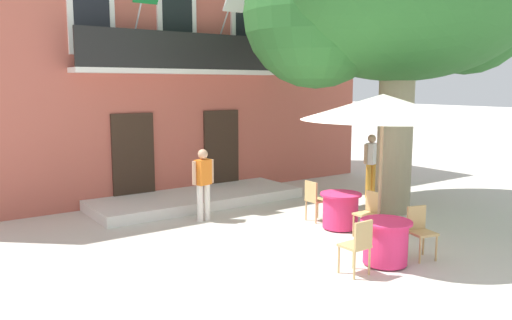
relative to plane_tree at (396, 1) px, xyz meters
The scene contains 13 objects.
ground_plane 5.67m from the plane_tree, 166.67° to the right, with size 120.00×120.00×0.00m, color beige.
building_facade 7.23m from the plane_tree, 117.69° to the left, with size 13.00×5.09×7.50m.
entrance_step_platform 6.70m from the plane_tree, 134.63° to the left, with size 5.36×1.94×0.25m, color silver.
plane_tree is the anchor object (origin of this frame).
cafe_table_near_tree 4.91m from the plane_tree, 168.59° to the right, with size 0.86×0.86×0.76m.
cafe_chair_near_tree_0 4.80m from the plane_tree, 169.98° to the left, with size 0.41×0.41×0.91m.
cafe_chair_near_tree_1 4.88m from the plane_tree, 149.03° to the right, with size 0.42×0.42×0.91m.
cafe_table_middle 5.84m from the plane_tree, 140.15° to the right, with size 0.86×0.86×0.76m.
cafe_chair_middle_0 6.18m from the plane_tree, 145.60° to the right, with size 0.40×0.40×0.91m.
cafe_chair_middle_1 5.45m from the plane_tree, 130.27° to the right, with size 0.49×0.49×0.91m.
cafe_umbrella 3.80m from the plane_tree, 142.70° to the right, with size 2.90×2.90×2.85m.
pedestrian_near_entrance 4.21m from the plane_tree, 57.47° to the left, with size 0.53×0.33×1.70m.
pedestrian_mid_plaza 5.92m from the plane_tree, 155.49° to the left, with size 0.53×0.31×1.61m.
Camera 1 is at (-6.59, -7.22, 3.02)m, focal length 35.71 mm.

